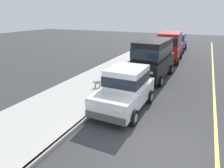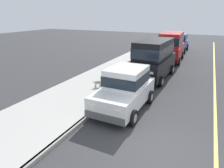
% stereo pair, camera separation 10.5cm
% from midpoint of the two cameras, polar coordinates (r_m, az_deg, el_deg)
% --- Properties ---
extents(ground_plane, '(80.00, 80.00, 0.00)m').
position_cam_midpoint_polar(ground_plane, '(6.88, 13.35, -17.98)').
color(ground_plane, '#38383A').
extents(curb, '(0.16, 64.00, 0.14)m').
position_cam_midpoint_polar(curb, '(7.90, -10.38, -11.76)').
color(curb, gray).
rests_on(curb, ground).
extents(sidewalk, '(3.60, 64.00, 0.14)m').
position_cam_midpoint_polar(sidewalk, '(8.96, -20.00, -8.73)').
color(sidewalk, '#B7B5AD').
rests_on(sidewalk, ground).
extents(lane_centre_line, '(0.12, 57.60, 0.01)m').
position_cam_midpoint_polar(lane_centre_line, '(6.86, 27.33, -19.96)').
color(lane_centre_line, '#E0D64C').
rests_on(lane_centre_line, ground).
extents(car_white_hatchback, '(2.01, 3.83, 1.88)m').
position_cam_midpoint_polar(car_white_hatchback, '(8.95, 3.45, -1.17)').
color(car_white_hatchback, white).
rests_on(car_white_hatchback, ground).
extents(car_black_van, '(2.27, 4.97, 2.52)m').
position_cam_midpoint_polar(car_black_van, '(13.54, 11.31, 7.45)').
color(car_black_van, black).
rests_on(car_black_van, ground).
extents(car_red_van, '(2.24, 4.95, 2.52)m').
position_cam_midpoint_polar(car_red_van, '(19.19, 15.92, 10.54)').
color(car_red_van, red).
rests_on(car_red_van, ground).
extents(car_blue_sedan, '(2.05, 4.60, 1.92)m').
position_cam_midpoint_polar(car_blue_sedan, '(24.61, 17.78, 11.21)').
color(car_blue_sedan, '#28479E').
rests_on(car_blue_sedan, ground).
extents(dog_grey, '(0.54, 0.60, 0.49)m').
position_cam_midpoint_polar(dog_grey, '(11.43, -4.09, 0.54)').
color(dog_grey, '#999691').
rests_on(dog_grey, sidewalk).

